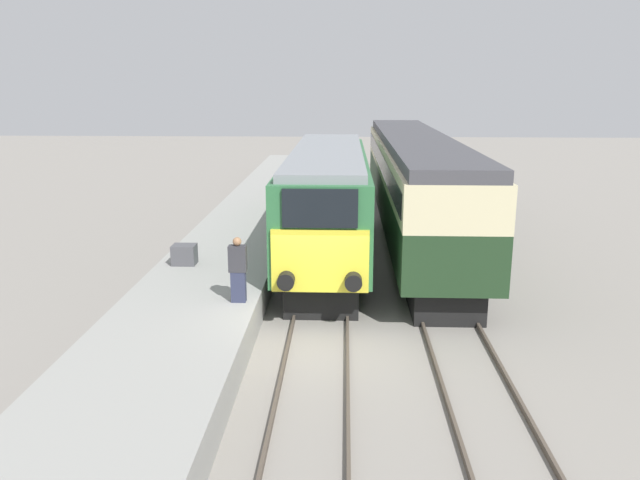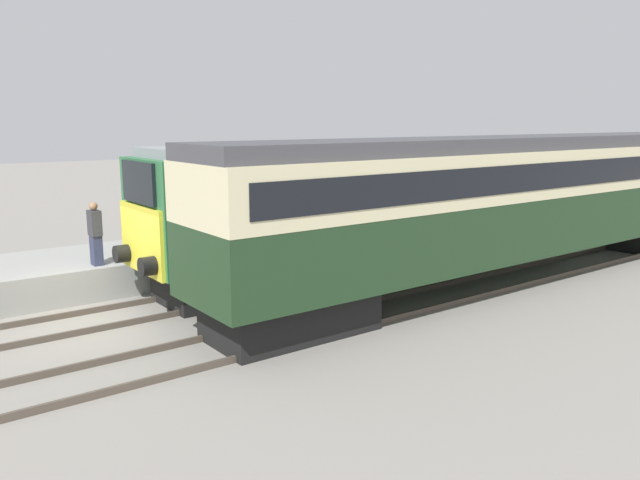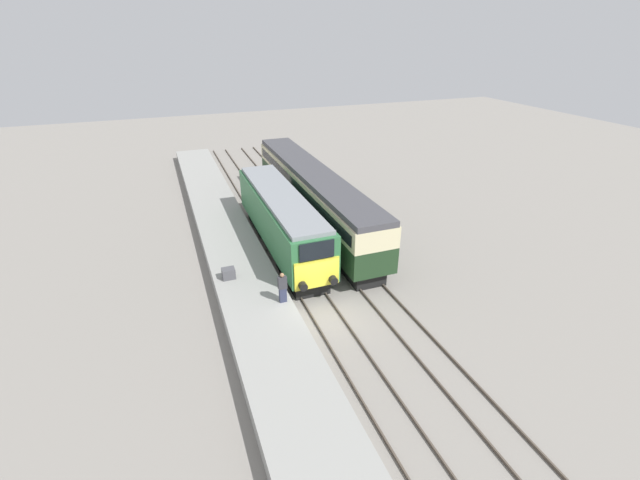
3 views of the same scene
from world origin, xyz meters
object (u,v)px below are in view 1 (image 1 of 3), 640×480
object	(u,v)px
locomotive	(327,199)
person_on_platform	(238,270)
luggage_crate	(184,255)
passenger_carriage	(414,176)

from	to	relation	value
locomotive	person_on_platform	world-z (taller)	locomotive
locomotive	luggage_crate	world-z (taller)	locomotive
locomotive	luggage_crate	xyz separation A→B (m)	(-4.20, -3.87, -1.02)
locomotive	luggage_crate	bearing A→B (deg)	-137.33
locomotive	person_on_platform	bearing A→B (deg)	-105.85
person_on_platform	luggage_crate	size ratio (longest dim) A/B	2.37
luggage_crate	locomotive	bearing A→B (deg)	42.67
passenger_carriage	person_on_platform	distance (m)	11.82
passenger_carriage	person_on_platform	size ratio (longest dim) A/B	12.31
passenger_carriage	person_on_platform	xyz separation A→B (m)	(-5.41, -10.48, -0.83)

